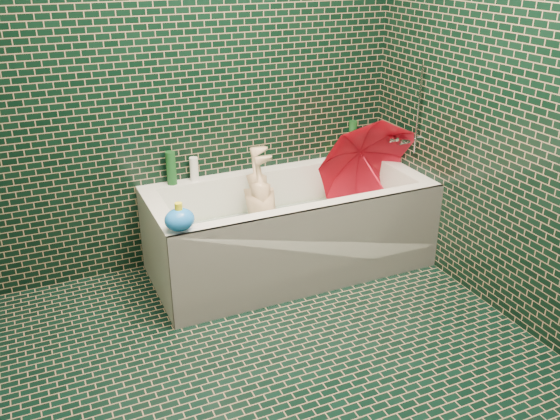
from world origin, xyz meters
name	(u,v)px	position (x,y,z in m)	size (l,w,h in m)	color
floor	(295,384)	(0.00, 0.00, 0.00)	(2.80, 2.80, 0.00)	black
wall_back	(193,63)	(0.00, 1.40, 1.25)	(2.80, 2.80, 0.00)	black
wall_right	(551,93)	(1.30, 0.00, 1.25)	(2.80, 2.80, 0.00)	black
bathtub	(291,237)	(0.45, 1.01, 0.21)	(1.70, 0.75, 0.55)	white
bath_mat	(290,244)	(0.45, 1.02, 0.16)	(1.35, 0.47, 0.01)	green
water	(290,223)	(0.45, 1.02, 0.30)	(1.48, 0.53, 0.00)	silver
faucet	(407,134)	(1.26, 1.02, 0.77)	(0.18, 0.19, 0.55)	silver
child	(265,224)	(0.30, 1.06, 0.31)	(0.34, 0.22, 0.93)	tan
umbrella	(375,176)	(1.01, 0.97, 0.55)	(0.65, 0.65, 0.57)	red
soap_bottle_a	(366,154)	(1.18, 1.34, 0.55)	(0.10, 0.10, 0.25)	white
soap_bottle_b	(377,154)	(1.25, 1.31, 0.55)	(0.09, 0.10, 0.21)	#471F77
soap_bottle_c	(353,157)	(1.07, 1.33, 0.55)	(0.13, 0.13, 0.17)	#13441B
bottle_right_tall	(352,138)	(1.08, 1.36, 0.67)	(0.06, 0.06, 0.24)	#13441B
bottle_right_pump	(372,143)	(1.22, 1.34, 0.63)	(0.05, 0.05, 0.16)	silver
bottle_left_tall	(171,168)	(-0.19, 1.35, 0.65)	(0.06, 0.06, 0.20)	#13441B
bottle_left_short	(194,169)	(-0.05, 1.35, 0.62)	(0.05, 0.05, 0.15)	white
rubber_duck	(341,153)	(0.98, 1.33, 0.59)	(0.11, 0.08, 0.09)	yellow
bath_toy	(180,219)	(-0.32, 0.70, 0.62)	(0.18, 0.16, 0.15)	#1B78F4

